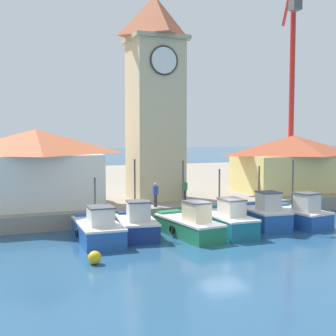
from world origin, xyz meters
The scene contains 15 objects.
ground_plane centered at (0.00, 0.00, 0.00)m, with size 300.00×300.00×0.00m, color navy.
quay_wharf centered at (0.00, 26.00, 0.51)m, with size 120.00×40.00×1.01m, color gray.
fishing_boat_far_left centered at (-6.44, 2.44, 0.71)m, with size 2.32×5.06×3.50m.
fishing_boat_left_outer centered at (-4.13, 2.67, 0.73)m, with size 2.58×4.32×4.46m.
fishing_boat_left_inner centered at (-1.27, 1.67, 0.71)m, with size 2.45×5.29×4.38m.
fishing_boat_mid_left centered at (1.11, 1.82, 0.75)m, with size 1.99×5.21×3.79m.
fishing_boat_center centered at (4.20, 2.48, 0.79)m, with size 2.30×4.30×3.87m.
fishing_boat_mid_right centered at (6.61, 2.03, 0.73)m, with size 2.75×4.45×4.24m.
clock_tower centered at (-0.20, 10.39, 8.89)m, with size 4.09×4.09×16.61m.
warehouse_left centered at (-8.91, 10.00, 3.68)m, with size 8.58×6.22×5.21m.
warehouse_right centered at (12.51, 10.67, 3.44)m, with size 9.87×5.82×4.74m.
port_crane_near centered at (18.31, 19.11, 9.54)m, with size 5.18×9.07×21.59m.
mooring_buoy centered at (-7.58, -1.88, 0.31)m, with size 0.62×0.62×0.62m, color gold.
dock_worker_near_tower centered at (-1.54, 6.65, 1.86)m, with size 0.34×0.22×1.62m.
dock_worker_along_quay centered at (1.16, 7.94, 1.86)m, with size 0.34×0.22×1.62m.
Camera 1 is at (-12.12, -22.59, 6.02)m, focal length 50.00 mm.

